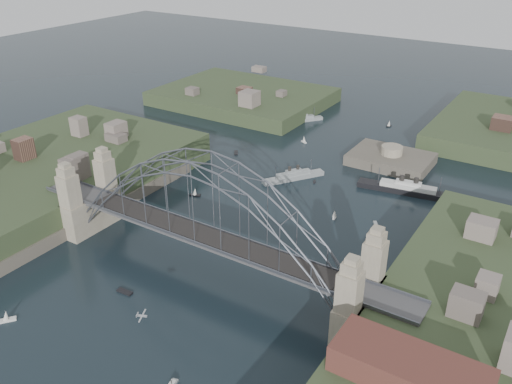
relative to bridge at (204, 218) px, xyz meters
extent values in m
plane|color=black|center=(0.00, 0.00, -12.32)|extent=(500.00, 500.00, 0.00)
cube|color=#474749|center=(0.00, 0.00, -4.32)|extent=(84.00, 6.00, 0.70)
cube|color=#535660|center=(0.00, -3.00, -3.77)|extent=(84.00, 0.25, 0.50)
cube|color=#535660|center=(0.00, 3.00, -3.77)|extent=(84.00, 0.25, 0.50)
cube|color=black|center=(0.00, 0.00, -3.77)|extent=(55.20, 5.20, 0.35)
cube|color=gray|center=(-31.50, -5.00, -3.47)|extent=(3.40, 3.40, 17.70)
cube|color=gray|center=(-31.50, 5.00, -3.47)|extent=(3.40, 3.40, 17.70)
cube|color=gray|center=(31.50, -5.00, -3.47)|extent=(3.40, 3.40, 17.70)
cube|color=gray|center=(31.50, 5.00, -3.47)|extent=(3.40, 3.40, 17.70)
cube|color=gray|center=(-31.50, 0.00, -8.32)|extent=(4.08, 13.80, 8.00)
cube|color=gray|center=(31.50, 0.00, -8.32)|extent=(4.08, 13.80, 8.00)
cube|color=#303F23|center=(-58.00, 0.00, -10.32)|extent=(50.00, 90.00, 12.00)
cube|color=#514A3F|center=(-35.50, 0.00, -11.32)|extent=(6.00, 70.00, 4.00)
cube|color=#514A3F|center=(35.50, 0.00, -11.32)|extent=(6.00, 70.00, 4.00)
cube|color=#303F23|center=(-55.00, 95.00, -11.82)|extent=(60.00, 45.00, 9.00)
cube|color=#514A3F|center=(12.00, 70.00, -12.82)|extent=(22.00, 16.00, 7.00)
cylinder|color=gray|center=(12.00, 70.00, -8.12)|extent=(6.00, 6.00, 2.40)
cube|color=#592D26|center=(44.00, -14.00, -2.32)|extent=(20.00, 8.00, 4.00)
cube|color=#989FA0|center=(-6.26, 46.33, -11.93)|extent=(11.70, 15.82, 1.56)
cube|color=#989FA0|center=(-6.26, 46.33, -10.77)|extent=(6.82, 8.96, 1.17)
cube|color=#989FA0|center=(-6.26, 46.33, -9.89)|extent=(3.51, 4.35, 0.78)
cylinder|color=black|center=(-6.94, 45.32, -9.21)|extent=(0.84, 0.84, 1.56)
cylinder|color=black|center=(-5.58, 47.35, -9.21)|extent=(0.84, 0.84, 1.56)
cylinder|color=#535660|center=(-9.19, 41.98, -9.41)|extent=(0.16, 0.16, 3.89)
cylinder|color=#535660|center=(-3.33, 50.69, -9.41)|extent=(0.16, 0.16, 3.89)
cube|color=#989FA0|center=(-26.25, 88.35, -11.95)|extent=(10.81, 13.02, 1.49)
cube|color=#989FA0|center=(-26.25, 88.35, -10.83)|extent=(6.27, 7.41, 1.12)
cube|color=#989FA0|center=(-26.25, 88.35, -9.99)|extent=(3.19, 3.63, 0.75)
cylinder|color=black|center=(-26.89, 87.53, -9.34)|extent=(0.74, 0.74, 1.49)
cylinder|color=black|center=(-25.60, 89.18, -9.34)|extent=(0.74, 0.74, 1.49)
cylinder|color=#535660|center=(-29.01, 84.83, -9.53)|extent=(0.15, 0.15, 3.73)
cylinder|color=#535660|center=(-23.49, 91.88, -9.53)|extent=(0.15, 0.15, 3.73)
cube|color=black|center=(22.03, 54.72, -11.87)|extent=(25.40, 7.26, 1.83)
cube|color=silver|center=(22.03, 54.72, -10.49)|extent=(14.08, 4.67, 1.37)
cube|color=silver|center=(22.03, 54.72, -9.46)|extent=(6.51, 2.83, 0.92)
cylinder|color=black|center=(20.29, 54.45, -8.66)|extent=(1.24, 1.24, 1.83)
cylinder|color=black|center=(23.77, 54.99, -8.66)|extent=(1.24, 1.24, 1.83)
cylinder|color=#535660|center=(14.57, 53.56, -8.89)|extent=(0.18, 0.18, 4.58)
cylinder|color=#535660|center=(29.49, 55.87, -8.89)|extent=(0.18, 0.18, 4.58)
cube|color=#B0B4B8|center=(5.89, -23.22, -4.19)|extent=(1.50, 0.87, 0.27)
cube|color=#B0B4B8|center=(5.89, -23.22, -4.14)|extent=(1.48, 2.88, 0.06)
cube|color=#B0B4B8|center=(5.19, -23.54, -4.05)|extent=(0.52, 0.93, 0.33)
cube|color=silver|center=(-22.39, 24.63, -12.17)|extent=(2.87, 1.94, 0.45)
cylinder|color=#535660|center=(-22.39, 24.63, -11.12)|extent=(0.08, 0.08, 2.20)
cone|color=silver|center=(-22.39, 24.63, -11.12)|extent=(1.54, 1.42, 1.92)
cube|color=silver|center=(11.88, 33.16, -12.17)|extent=(1.22, 2.00, 0.45)
cylinder|color=#535660|center=(11.88, 33.16, -11.12)|extent=(0.08, 0.08, 2.20)
cone|color=silver|center=(11.88, 33.16, -11.12)|extent=(1.35, 1.50, 1.92)
cube|color=silver|center=(-8.91, -13.33, -12.17)|extent=(3.24, 1.23, 0.45)
cube|color=silver|center=(21.14, 35.41, -12.17)|extent=(1.96, 2.42, 0.45)
cube|color=silver|center=(-29.31, 52.80, -12.17)|extent=(2.55, 3.11, 0.45)
cube|color=silver|center=(-0.67, 47.68, -12.17)|extent=(1.17, 1.75, 0.45)
cube|color=silver|center=(13.30, -25.94, -11.77)|extent=(1.16, 1.81, 0.40)
cylinder|color=black|center=(13.30, -25.94, -11.32)|extent=(0.16, 0.16, 0.70)
cube|color=silver|center=(-16.43, 71.33, -12.17)|extent=(2.19, 1.60, 0.45)
cylinder|color=#535660|center=(-16.43, 71.33, -11.12)|extent=(0.08, 0.08, 2.20)
cone|color=silver|center=(-16.43, 71.33, -11.12)|extent=(1.56, 1.46, 1.92)
cube|color=silver|center=(33.01, 20.58, -12.17)|extent=(0.87, 2.10, 0.45)
cube|color=silver|center=(-20.26, -29.97, -12.17)|extent=(2.55, 2.94, 0.45)
cylinder|color=#535660|center=(-20.26, -29.97, -11.12)|extent=(0.08, 0.08, 2.20)
cone|color=silver|center=(-20.26, -29.97, -11.12)|extent=(1.55, 1.59, 1.92)
cube|color=silver|center=(0.78, 99.57, -12.17)|extent=(1.31, 2.03, 0.45)
cylinder|color=#535660|center=(0.78, 99.57, -11.12)|extent=(0.08, 0.08, 2.20)
cone|color=silver|center=(0.78, 99.57, -11.12)|extent=(1.39, 1.52, 1.92)
camera|label=1|loc=(54.79, -67.64, 49.21)|focal=37.54mm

